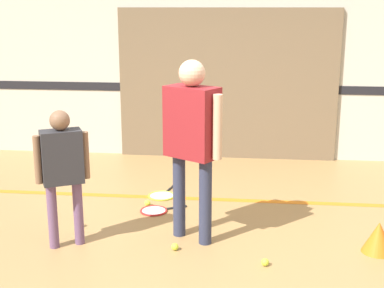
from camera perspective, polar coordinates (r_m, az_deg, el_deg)
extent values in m
plane|color=#A87F4C|center=(5.05, 0.32, -10.99)|extent=(16.00, 16.00, 0.00)
cube|color=beige|center=(7.75, 2.79, 10.21)|extent=(16.00, 0.06, 3.20)
cube|color=black|center=(7.78, 2.73, 5.96)|extent=(16.00, 0.01, 0.12)
cube|color=#756047|center=(7.73, 3.77, 6.31)|extent=(3.13, 0.05, 2.16)
cube|color=orange|center=(6.24, 1.55, -5.88)|extent=(14.40, 0.10, 0.01)
cylinder|color=#2D334C|center=(5.16, -1.38, -5.46)|extent=(0.12, 0.12, 0.82)
cylinder|color=#2D334C|center=(4.98, 1.43, -6.21)|extent=(0.12, 0.12, 0.82)
cube|color=maroon|center=(4.87, 0.00, 2.35)|extent=(0.55, 0.48, 0.65)
sphere|color=#DBAD89|center=(4.79, 0.00, 7.57)|extent=(0.24, 0.24, 0.24)
cylinder|color=#DBAD89|center=(5.04, -2.55, 2.66)|extent=(0.09, 0.09, 0.58)
cylinder|color=#DBAD89|center=(4.70, 2.74, 1.80)|extent=(0.09, 0.09, 0.58)
cylinder|color=#6B4C70|center=(5.10, -14.64, -7.45)|extent=(0.09, 0.09, 0.62)
cylinder|color=#6B4C70|center=(5.13, -12.03, -7.17)|extent=(0.09, 0.09, 0.62)
cube|color=#2D2D33|center=(4.94, -13.70, -1.34)|extent=(0.41, 0.34, 0.49)
sphere|color=brown|center=(4.86, -13.94, 2.46)|extent=(0.18, 0.18, 0.18)
cylinder|color=brown|center=(4.92, -16.14, -1.64)|extent=(0.06, 0.06, 0.44)
cylinder|color=brown|center=(4.97, -11.28, -1.18)|extent=(0.06, 0.06, 0.44)
torus|color=red|center=(5.89, -4.11, -7.10)|extent=(0.40, 0.40, 0.02)
cylinder|color=silver|center=(5.89, -4.11, -7.10)|extent=(0.26, 0.26, 0.01)
cylinder|color=black|center=(5.96, -1.75, -6.79)|extent=(0.22, 0.13, 0.02)
sphere|color=black|center=(6.00, -0.70, -6.65)|extent=(0.03, 0.03, 0.03)
torus|color=#C6D838|center=(6.33, -3.27, -5.53)|extent=(0.38, 0.38, 0.02)
cylinder|color=silver|center=(6.33, -3.27, -5.53)|extent=(0.28, 0.28, 0.01)
cylinder|color=black|center=(6.56, -2.38, -4.80)|extent=(0.07, 0.22, 0.02)
sphere|color=black|center=(6.65, -2.02, -4.50)|extent=(0.03, 0.03, 0.03)
sphere|color=#CCE038|center=(4.99, -1.83, -10.90)|extent=(0.07, 0.07, 0.07)
sphere|color=#CCE038|center=(6.05, -4.76, -6.29)|extent=(0.07, 0.07, 0.07)
sphere|color=#CCE038|center=(5.59, -11.84, -8.34)|extent=(0.07, 0.07, 0.07)
sphere|color=#CCE038|center=(4.76, 7.81, -12.39)|extent=(0.07, 0.07, 0.07)
cone|color=orange|center=(5.19, 19.26, -9.37)|extent=(0.29, 0.29, 0.29)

